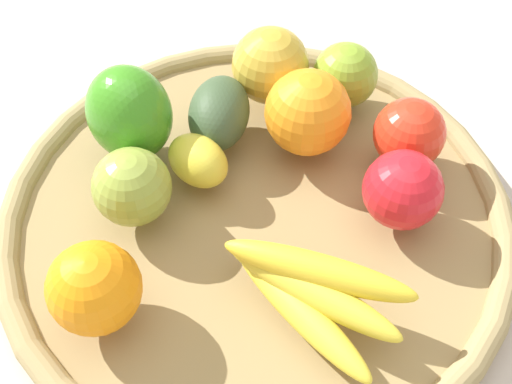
% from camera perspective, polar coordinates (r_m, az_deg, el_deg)
% --- Properties ---
extents(ground_plane, '(2.40, 2.40, 0.00)m').
position_cam_1_polar(ground_plane, '(0.62, 0.00, -2.99)').
color(ground_plane, '#BCAFA3').
rests_on(ground_plane, ground).
extents(basket, '(0.46, 0.46, 0.03)m').
position_cam_1_polar(basket, '(0.61, 0.00, -2.13)').
color(basket, '#967D4F').
rests_on(basket, ground_plane).
extents(apple_0, '(0.09, 0.09, 0.07)m').
position_cam_1_polar(apple_0, '(0.58, -10.49, 0.70)').
color(apple_0, '#8DA33C').
rests_on(apple_0, basket).
extents(orange_1, '(0.11, 0.11, 0.08)m').
position_cam_1_polar(orange_1, '(0.62, 4.42, 6.76)').
color(orange_1, orange).
rests_on(orange_1, basket).
extents(apple_1, '(0.08, 0.08, 0.07)m').
position_cam_1_polar(apple_1, '(0.58, 12.37, 0.18)').
color(apple_1, red).
rests_on(apple_1, basket).
extents(banana_bunch, '(0.15, 0.14, 0.05)m').
position_cam_1_polar(banana_bunch, '(0.52, 4.63, -8.34)').
color(banana_bunch, yellow).
rests_on(banana_bunch, basket).
extents(apple_3, '(0.09, 0.09, 0.07)m').
position_cam_1_polar(apple_3, '(0.62, 12.90, 4.87)').
color(apple_3, red).
rests_on(apple_3, basket).
extents(apple_2, '(0.10, 0.10, 0.08)m').
position_cam_1_polar(apple_2, '(0.67, 1.23, 10.71)').
color(apple_2, gold).
rests_on(apple_2, basket).
extents(lemon_0, '(0.07, 0.07, 0.04)m').
position_cam_1_polar(lemon_0, '(0.60, -4.96, 2.67)').
color(lemon_0, yellow).
rests_on(lemon_0, basket).
extents(orange_0, '(0.10, 0.10, 0.07)m').
position_cam_1_polar(orange_0, '(0.52, -13.59, -7.94)').
color(orange_0, orange).
rests_on(orange_0, basket).
extents(bell_pepper, '(0.11, 0.11, 0.09)m').
position_cam_1_polar(bell_pepper, '(0.62, -10.72, 6.58)').
color(bell_pepper, '#3A8C1F').
rests_on(bell_pepper, basket).
extents(avocado, '(0.07, 0.09, 0.06)m').
position_cam_1_polar(avocado, '(0.63, -3.15, 6.72)').
color(avocado, '#374D2F').
rests_on(avocado, basket).
extents(apple_4, '(0.09, 0.09, 0.06)m').
position_cam_1_polar(apple_4, '(0.67, 7.59, 9.83)').
color(apple_4, olive).
rests_on(apple_4, basket).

